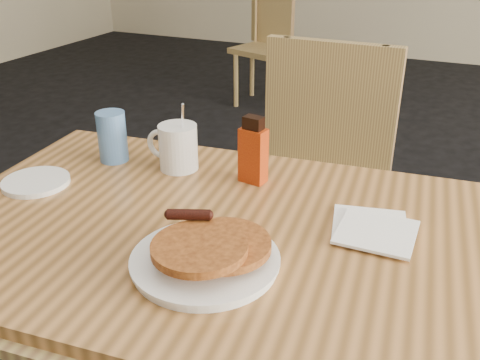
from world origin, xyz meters
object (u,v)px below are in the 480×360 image
chair_main_far (317,168)px  blue_tumbler (112,137)px  chair_wall_extra (268,35)px  pancake_plate (206,254)px  coffee_mug (177,146)px  main_table (211,243)px  syrup_bottle (253,152)px

chair_main_far → blue_tumbler: chair_main_far is taller
chair_wall_extra → pancake_plate: 3.36m
chair_wall_extra → coffee_mug: (0.87, -2.82, 0.30)m
pancake_plate → blue_tumbler: blue_tumbler is taller
main_table → pancake_plate: 0.16m
syrup_bottle → main_table: bearing=-81.5°
chair_main_far → pancake_plate: bearing=-86.7°
main_table → pancake_plate: bearing=-66.0°
main_table → chair_wall_extra: chair_wall_extra is taller
main_table → blue_tumbler: size_ratio=9.82×
chair_main_far → coffee_mug: (-0.21, -0.51, 0.23)m
syrup_bottle → chair_main_far: bearing=96.8°
main_table → syrup_bottle: (0.00, 0.22, 0.12)m
syrup_bottle → blue_tumbler: syrup_bottle is taller
chair_wall_extra → blue_tumbler: blue_tumbler is taller
chair_wall_extra → pancake_plate: (1.12, -3.16, 0.26)m
chair_main_far → blue_tumbler: size_ratio=7.63×
main_table → chair_wall_extra: bearing=109.3°
pancake_plate → coffee_mug: size_ratio=1.51×
chair_main_far → chair_wall_extra: chair_main_far is taller
chair_wall_extra → coffee_mug: coffee_mug is taller
coffee_mug → syrup_bottle: 0.20m
coffee_mug → chair_wall_extra: bearing=97.1°
chair_main_far → chair_wall_extra: bearing=115.6°
chair_main_far → chair_wall_extra: 2.55m
syrup_bottle → blue_tumbler: size_ratio=1.25×
blue_tumbler → coffee_mug: bearing=7.7°
coffee_mug → blue_tumbler: (-0.17, -0.02, 0.01)m
syrup_bottle → chair_wall_extra: bearing=119.3°
chair_wall_extra → blue_tumbler: size_ratio=6.81×
main_table → blue_tumbler: blue_tumbler is taller
coffee_mug → syrup_bottle: (0.19, 0.01, 0.02)m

